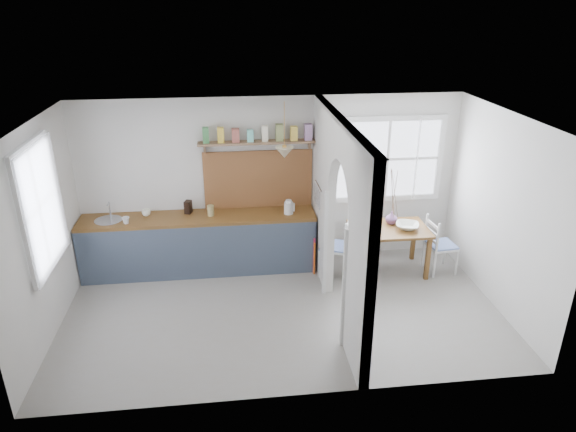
{
  "coord_description": "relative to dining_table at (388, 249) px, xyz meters",
  "views": [
    {
      "loc": [
        -0.63,
        -5.83,
        3.91
      ],
      "look_at": [
        0.14,
        0.59,
        1.14
      ],
      "focal_mm": 32.0,
      "sensor_mm": 36.0,
      "label": 1
    }
  ],
  "objects": [
    {
      "name": "pendant_lamp",
      "position": [
        -1.56,
        0.21,
        1.52
      ],
      "size": [
        0.26,
        0.26,
        0.16
      ],
      "primitive_type": "cone",
      "color": "beige",
      "rests_on": "ceiling"
    },
    {
      "name": "shelf",
      "position": [
        -1.92,
        0.55,
        1.64
      ],
      "size": [
        1.75,
        0.2,
        0.21
      ],
      "color": "brown",
      "rests_on": "walls"
    },
    {
      "name": "mug_b",
      "position": [
        -3.61,
        0.47,
        0.59
      ],
      "size": [
        0.15,
        0.15,
        0.1
      ],
      "primitive_type": "imported",
      "rotation": [
        0.0,
        0.0,
        0.2
      ],
      "color": "white",
      "rests_on": "counter"
    },
    {
      "name": "jar",
      "position": [
        -2.65,
        0.37,
        0.62
      ],
      "size": [
        0.13,
        0.13,
        0.16
      ],
      "primitive_type": "cylinder",
      "rotation": [
        0.0,
        0.0,
        0.43
      ],
      "color": "#9E9058",
      "rests_on": "counter"
    },
    {
      "name": "mug_a",
      "position": [
        -3.86,
        0.21,
        0.59
      ],
      "size": [
        0.12,
        0.12,
        0.1
      ],
      "primitive_type": "imported",
      "rotation": [
        0.0,
        0.0,
        -0.19
      ],
      "color": "silver",
      "rests_on": "counter"
    },
    {
      "name": "walls",
      "position": [
        -1.71,
        -0.94,
        0.94
      ],
      "size": [
        5.81,
        3.21,
        2.6
      ],
      "color": "silver",
      "rests_on": "floor"
    },
    {
      "name": "dining_table",
      "position": [
        0.0,
        0.0,
        0.0
      ],
      "size": [
        1.16,
        0.78,
        0.72
      ],
      "primitive_type": null,
      "rotation": [
        0.0,
        0.0,
        -0.01
      ],
      "color": "brown",
      "rests_on": "floor"
    },
    {
      "name": "nook_window",
      "position": [
        0.09,
        0.62,
        1.24
      ],
      "size": [
        1.76,
        0.1,
        1.3
      ],
      "primitive_type": null,
      "color": "white",
      "rests_on": "walls"
    },
    {
      "name": "kettle",
      "position": [
        -1.49,
        0.31,
        0.65
      ],
      "size": [
        0.22,
        0.2,
        0.22
      ],
      "primitive_type": null,
      "rotation": [
        0.0,
        0.0,
        0.38
      ],
      "color": "silver",
      "rests_on": "counter"
    },
    {
      "name": "chair_right",
      "position": [
        0.81,
        -0.1,
        0.08
      ],
      "size": [
        0.44,
        0.44,
        0.89
      ],
      "primitive_type": null,
      "rotation": [
        0.0,
        0.0,
        1.67
      ],
      "color": "silver",
      "rests_on": "floor"
    },
    {
      "name": "knife_block",
      "position": [
        -2.99,
        0.51,
        0.64
      ],
      "size": [
        0.12,
        0.14,
        0.19
      ],
      "primitive_type": "cube",
      "rotation": [
        0.0,
        0.0,
        -0.32
      ],
      "color": "black",
      "rests_on": "counter"
    },
    {
      "name": "ceiling",
      "position": [
        -1.71,
        -0.94,
        2.24
      ],
      "size": [
        5.8,
        3.2,
        0.01
      ],
      "primitive_type": "cube",
      "color": "silver",
      "rests_on": "walls"
    },
    {
      "name": "utensil_rail",
      "position": [
        -1.1,
        -0.04,
        1.09
      ],
      "size": [
        0.02,
        0.5,
        0.02
      ],
      "primitive_type": "cylinder",
      "rotation": [
        1.57,
        0.0,
        0.0
      ],
      "color": "#B4B7C1",
      "rests_on": "partition"
    },
    {
      "name": "sink",
      "position": [
        -4.14,
        0.36,
        0.53
      ],
      "size": [
        0.4,
        0.4,
        0.02
      ],
      "primitive_type": "cylinder",
      "color": "#B4B7C1",
      "rests_on": "counter"
    },
    {
      "name": "bowl",
      "position": [
        0.26,
        -0.05,
        0.4
      ],
      "size": [
        0.43,
        0.43,
        0.08
      ],
      "primitive_type": "imported",
      "rotation": [
        0.0,
        0.0,
        -0.34
      ],
      "color": "white",
      "rests_on": "dining_table"
    },
    {
      "name": "table_cup",
      "position": [
        -0.2,
        -0.11,
        0.41
      ],
      "size": [
        0.11,
        0.11,
        0.09
      ],
      "primitive_type": "imported",
      "rotation": [
        0.0,
        0.0,
        -0.13
      ],
      "color": "#4E8850",
      "rests_on": "dining_table"
    },
    {
      "name": "floor",
      "position": [
        -1.71,
        -0.94,
        -0.36
      ],
      "size": [
        5.8,
        3.2,
        0.01
      ],
      "primitive_type": "cube",
      "color": "gray",
      "rests_on": "ground"
    },
    {
      "name": "counter",
      "position": [
        -2.84,
        0.39,
        0.1
      ],
      "size": [
        3.5,
        0.6,
        0.9
      ],
      "color": "brown",
      "rests_on": "floor"
    },
    {
      "name": "towel_orange",
      "position": [
        -1.13,
        0.02,
        -0.11
      ],
      "size": [
        0.02,
        0.03,
        0.55
      ],
      "primitive_type": "cube",
      "color": "orange",
      "rests_on": "counter"
    },
    {
      "name": "backsplash",
      "position": [
        -1.92,
        0.64,
        0.99
      ],
      "size": [
        1.65,
        0.03,
        0.9
      ],
      "primitive_type": "cube",
      "color": "#9B5731",
      "rests_on": "walls"
    },
    {
      "name": "towel_magenta",
      "position": [
        -1.13,
        0.05,
        -0.09
      ],
      "size": [
        0.02,
        0.03,
        0.62
      ],
      "primitive_type": "cube",
      "color": "#CA2950",
      "rests_on": "counter"
    },
    {
      "name": "kitchen_window",
      "position": [
        -4.58,
        -0.94,
        1.29
      ],
      "size": [
        0.1,
        1.16,
        1.5
      ],
      "primitive_type": null,
      "color": "white",
      "rests_on": "walls"
    },
    {
      "name": "chair_left",
      "position": [
        -0.83,
        0.02,
        0.1
      ],
      "size": [
        0.54,
        0.54,
        0.92
      ],
      "primitive_type": null,
      "rotation": [
        0.0,
        0.0,
        -1.91
      ],
      "color": "silver",
      "rests_on": "floor"
    },
    {
      "name": "partition",
      "position": [
        -1.01,
        -0.88,
        1.09
      ],
      "size": [
        0.12,
        3.2,
        2.6
      ],
      "color": "silver",
      "rests_on": "floor"
    },
    {
      "name": "plate",
      "position": [
        -0.42,
        -0.11,
        0.37
      ],
      "size": [
        0.21,
        0.21,
        0.01
      ],
      "primitive_type": "cylinder",
      "rotation": [
        0.0,
        0.0,
        -0.26
      ],
      "color": "#2D2221",
      "rests_on": "dining_table"
    },
    {
      "name": "vase",
      "position": [
        0.07,
        0.16,
        0.46
      ],
      "size": [
        0.24,
        0.24,
        0.19
      ],
      "primitive_type": "imported",
      "rotation": [
        0.0,
        0.0,
        0.43
      ],
      "color": "#714876",
      "rests_on": "dining_table"
    }
  ]
}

